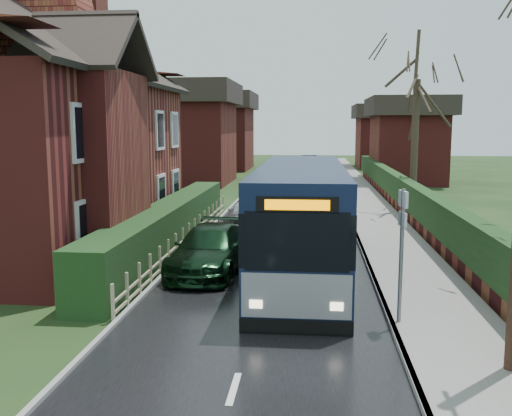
# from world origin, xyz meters

# --- Properties ---
(ground) EXTENTS (140.00, 140.00, 0.00)m
(ground) POSITION_xyz_m (0.00, 0.00, 0.00)
(ground) COLOR #31471E
(ground) RESTS_ON ground
(road) EXTENTS (6.00, 100.00, 0.02)m
(road) POSITION_xyz_m (0.00, 10.00, 0.01)
(road) COLOR black
(road) RESTS_ON ground
(pavement) EXTENTS (2.50, 100.00, 0.14)m
(pavement) POSITION_xyz_m (4.25, 10.00, 0.07)
(pavement) COLOR slate
(pavement) RESTS_ON ground
(kerb_right) EXTENTS (0.12, 100.00, 0.14)m
(kerb_right) POSITION_xyz_m (3.05, 10.00, 0.07)
(kerb_right) COLOR gray
(kerb_right) RESTS_ON ground
(kerb_left) EXTENTS (0.12, 100.00, 0.10)m
(kerb_left) POSITION_xyz_m (-3.05, 10.00, 0.05)
(kerb_left) COLOR gray
(kerb_left) RESTS_ON ground
(front_hedge) EXTENTS (1.20, 16.00, 1.60)m
(front_hedge) POSITION_xyz_m (-3.90, 5.00, 0.80)
(front_hedge) COLOR black
(front_hedge) RESTS_ON ground
(picket_fence) EXTENTS (0.10, 16.00, 0.90)m
(picket_fence) POSITION_xyz_m (-3.15, 5.00, 0.45)
(picket_fence) COLOR gray
(picket_fence) RESTS_ON ground
(right_wall_hedge) EXTENTS (0.60, 50.00, 1.80)m
(right_wall_hedge) POSITION_xyz_m (5.80, 10.00, 1.02)
(right_wall_hedge) COLOR maroon
(right_wall_hedge) RESTS_ON ground
(brick_house) EXTENTS (9.30, 14.60, 10.30)m
(brick_house) POSITION_xyz_m (-8.73, 4.78, 4.38)
(brick_house) COLOR maroon
(brick_house) RESTS_ON ground
(bus) EXTENTS (2.46, 10.66, 3.23)m
(bus) POSITION_xyz_m (0.96, 1.85, 1.60)
(bus) COLOR #0E1732
(bus) RESTS_ON ground
(car_silver) EXTENTS (1.89, 3.88, 1.27)m
(car_silver) POSITION_xyz_m (-1.50, 9.25, 0.64)
(car_silver) COLOR #B9B8BD
(car_silver) RESTS_ON ground
(car_green) EXTENTS (2.17, 4.82, 1.37)m
(car_green) POSITION_xyz_m (-1.78, 1.69, 0.69)
(car_green) COLOR black
(car_green) RESTS_ON ground
(car_distant) EXTENTS (2.25, 4.28, 1.34)m
(car_distant) POSITION_xyz_m (0.87, 44.60, 0.67)
(car_distant) COLOR black
(car_distant) RESTS_ON ground
(bus_stop_sign) EXTENTS (0.14, 0.47, 3.07)m
(bus_stop_sign) POSITION_xyz_m (3.20, -2.69, 2.02)
(bus_stop_sign) COLOR slate
(bus_stop_sign) RESTS_ON ground
(tree_right_far) EXTENTS (4.92, 4.92, 9.51)m
(tree_right_far) POSITION_xyz_m (6.37, 14.45, 7.10)
(tree_right_far) COLOR #33291E
(tree_right_far) RESTS_ON ground
(tree_house_side) EXTENTS (4.76, 4.76, 10.83)m
(tree_house_side) POSITION_xyz_m (-11.84, 14.14, 8.09)
(tree_house_side) COLOR #352A1F
(tree_house_side) RESTS_ON ground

